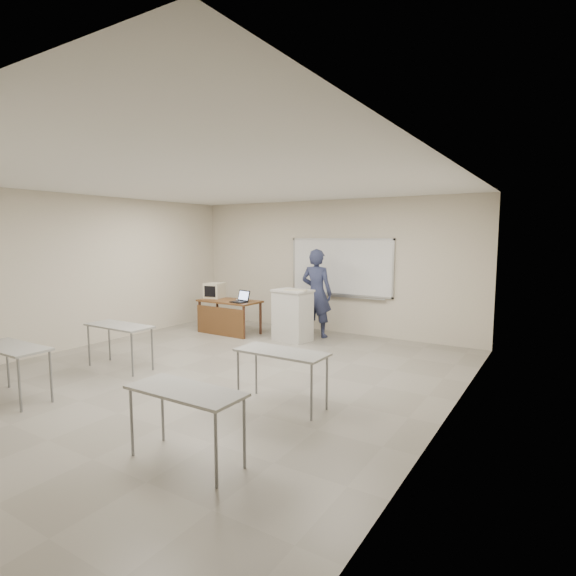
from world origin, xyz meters
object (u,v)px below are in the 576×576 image
Objects in this scene: crt_monitor at (215,290)px; presenter at (317,293)px; whiteboard at (341,268)px; mouse at (238,300)px; keyboard at (296,290)px; laptop at (240,300)px; instructor_desk at (227,310)px; podium at (293,315)px.

crt_monitor is 0.23× the size of presenter.
mouse is (-1.90, -1.32, -0.71)m from whiteboard.
crt_monitor is 0.93× the size of keyboard.
laptop is 0.27m from mouse.
whiteboard reaches higher than keyboard.
laptop is (0.40, -0.01, 0.27)m from instructor_desk.
mouse is 1.78m from presenter.
laptop is 1.68m from presenter.
mouse is at bearing 163.03° from keyboard.
keyboard is (-0.35, -1.38, -0.39)m from whiteboard.
instructor_desk is at bearing 168.56° from keyboard.
mouse is 0.22× the size of keyboard.
crt_monitor is at bearing 158.30° from instructor_desk.
crt_monitor is 2.31m from keyboard.
presenter is (-0.25, -0.66, -0.52)m from whiteboard.
presenter is (0.25, 0.59, 0.42)m from podium.
podium is 3.13× the size of laptop.
instructor_desk is at bearing -170.53° from laptop.
podium is 10.40× the size of mouse.
mouse is 1.58m from keyboard.
crt_monitor is 4.18× the size of mouse.
whiteboard is 2.30× the size of podium.
whiteboard is 1.29× the size of presenter.
laptop is 0.74× the size of keyboard.
instructor_desk is 1.84m from keyboard.
whiteboard is 1.64m from podium.
crt_monitor reaches higher than laptop.
keyboard is at bearing 4.99° from instructor_desk.
presenter is (1.85, 0.82, 0.42)m from instructor_desk.
whiteboard is 7.18× the size of laptop.
podium is 0.58m from keyboard.
crt_monitor is at bearing -154.88° from whiteboard.
keyboard is at bearing -13.06° from crt_monitor.
mouse is (-0.20, 0.17, -0.04)m from laptop.
crt_monitor is 0.77m from mouse.
presenter is at bearing 67.34° from keyboard.
crt_monitor is at bearing 154.91° from mouse.
mouse is (0.20, 0.16, 0.23)m from instructor_desk.
whiteboard reaches higher than presenter.
podium is 0.77m from presenter.
whiteboard is at bearing 52.40° from laptop.
laptop is 0.18× the size of presenter.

